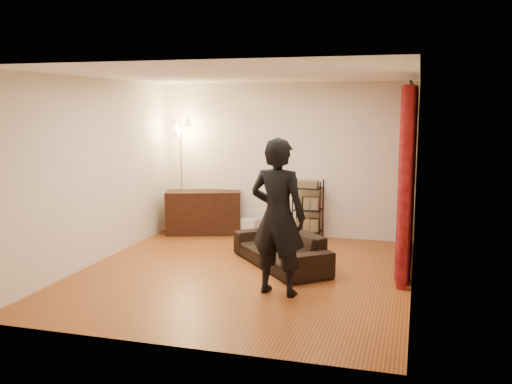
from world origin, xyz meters
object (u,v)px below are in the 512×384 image
(sofa, at_px, (281,248))
(wire_shelf, at_px, (308,210))
(floor_lamp, at_px, (181,177))
(media_cabinet, at_px, (204,212))
(person, at_px, (278,217))
(storage_boxes, at_px, (249,227))

(sofa, height_order, wire_shelf, wire_shelf)
(sofa, relative_size, floor_lamp, 0.90)
(media_cabinet, distance_m, floor_lamp, 0.75)
(wire_shelf, relative_size, floor_lamp, 0.51)
(wire_shelf, bearing_deg, person, -74.40)
(wire_shelf, distance_m, floor_lamp, 2.36)
(person, relative_size, wire_shelf, 1.85)
(sofa, xyz_separation_m, person, (0.25, -1.21, 0.70))
(storage_boxes, height_order, floor_lamp, floor_lamp)
(sofa, height_order, person, person)
(sofa, distance_m, media_cabinet, 2.50)
(person, xyz_separation_m, wire_shelf, (-0.19, 2.98, -0.44))
(sofa, xyz_separation_m, floor_lamp, (-2.24, 1.65, 0.75))
(media_cabinet, bearing_deg, wire_shelf, -15.08)
(floor_lamp, bearing_deg, media_cabinet, 4.99)
(sofa, relative_size, person, 0.95)
(media_cabinet, bearing_deg, person, -71.72)
(person, height_order, media_cabinet, person)
(sofa, bearing_deg, storage_boxes, 168.94)
(sofa, xyz_separation_m, media_cabinet, (-1.84, 1.69, 0.12))
(wire_shelf, bearing_deg, media_cabinet, -165.60)
(sofa, relative_size, storage_boxes, 5.17)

